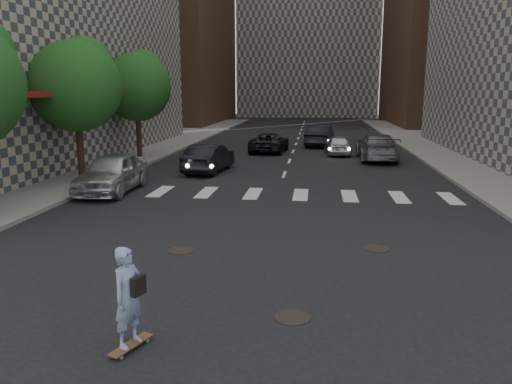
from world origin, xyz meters
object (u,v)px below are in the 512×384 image
traffic_car_c (269,142)px  tree_c (138,84)px  skateboarder (129,297)px  traffic_car_d (338,145)px  traffic_car_a (209,158)px  traffic_car_b (377,147)px  silver_sedan (112,173)px  tree_b (78,82)px  traffic_car_e (320,136)px

traffic_car_c → tree_c: bearing=33.2°
skateboarder → traffic_car_d: bearing=101.8°
traffic_car_a → traffic_car_d: traffic_car_a is taller
traffic_car_b → traffic_car_c: (-6.99, 3.32, -0.14)m
traffic_car_a → traffic_car_c: traffic_car_a is taller
silver_sedan → traffic_car_a: silver_sedan is taller
traffic_car_b → skateboarder: bearing=74.4°
traffic_car_a → traffic_car_d: size_ratio=1.15×
silver_sedan → skateboarder: bearing=-67.3°
tree_b → traffic_car_d: size_ratio=1.69×
tree_b → tree_c: (0.00, 8.00, 0.00)m
tree_c → traffic_car_a: size_ratio=1.47×
traffic_car_a → traffic_car_e: 14.54m
traffic_car_a → traffic_car_b: size_ratio=0.80×
traffic_car_a → traffic_car_c: (2.38, 9.04, -0.06)m
silver_sedan → traffic_car_a: bearing=61.2°
traffic_car_b → tree_c: bearing=3.8°
traffic_car_b → traffic_car_d: (-2.29, 2.36, -0.15)m
tree_c → traffic_car_a: 8.23m
traffic_car_d → traffic_car_e: 5.33m
tree_b → traffic_car_e: (11.34, 16.49, -3.83)m
skateboarder → traffic_car_b: skateboarder is taller
traffic_car_b → traffic_car_c: traffic_car_b is taller
tree_b → traffic_car_c: tree_b is taller
traffic_car_c → traffic_car_d: (4.70, -0.96, -0.01)m
tree_b → tree_c: 8.00m
tree_b → traffic_car_b: tree_b is taller
tree_c → traffic_car_b: 15.32m
traffic_car_e → silver_sedan: bearing=72.5°
skateboarder → silver_sedan: bearing=135.2°
silver_sedan → traffic_car_e: silver_sedan is taller
traffic_car_d → traffic_car_a: bearing=45.6°
traffic_car_c → traffic_car_b: bearing=159.3°
tree_c → traffic_car_a: bearing=-41.4°
tree_b → tree_c: bearing=90.0°
skateboarder → silver_sedan: (-5.57, 12.68, -0.11)m
traffic_car_a → traffic_car_e: (5.90, 13.28, 0.08)m
skateboarder → traffic_car_a: 18.53m
skateboarder → traffic_car_a: (-2.59, 18.34, -0.20)m
tree_c → traffic_car_e: size_ratio=1.33×
tree_c → silver_sedan: tree_c is taller
traffic_car_c → traffic_car_e: 5.52m
silver_sedan → traffic_car_e: size_ratio=0.98×
traffic_car_d → tree_b: bearing=38.9°
silver_sedan → traffic_car_b: (12.35, 11.39, -0.01)m
silver_sedan → traffic_car_d: bearing=52.8°
traffic_car_e → traffic_car_c: bearing=58.0°
traffic_car_b → traffic_car_d: size_ratio=1.45×
tree_c → traffic_car_b: tree_c is taller
traffic_car_c → traffic_car_e: (3.52, 4.24, 0.15)m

